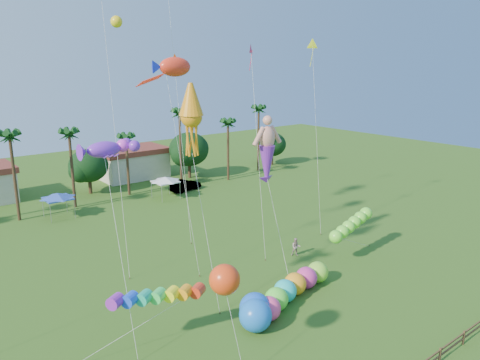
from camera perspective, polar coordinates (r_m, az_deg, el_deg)
ground at (r=34.03m, az=11.20°, el=-18.21°), size 160.00×160.00×0.00m
tree_line at (r=68.63m, az=-15.70°, el=2.05°), size 69.46×8.91×11.00m
buildings_row at (r=72.49m, az=-22.30°, el=0.30°), size 35.00×7.00×4.00m
tent_row at (r=58.79m, az=-21.15°, el=-1.91°), size 31.00×4.00×0.60m
car_b at (r=67.94m, az=-6.69°, el=-0.63°), size 5.14×2.65×1.61m
spectator_b at (r=45.55m, az=6.84°, el=-8.11°), size 1.08×1.05×1.75m
caterpillar_inflatable at (r=36.65m, az=5.36°, el=-13.72°), size 11.22×4.62×2.30m
blue_ball at (r=34.40m, az=1.84°, el=-15.36°), size 2.25×2.25×2.25m
rainbow_tube at (r=31.66m, az=-7.66°, el=-14.06°), size 9.72×3.29×3.60m
green_worm at (r=43.46m, az=11.60°, el=-6.80°), size 9.52×1.42×3.46m
orange_ball_kite at (r=27.46m, az=-1.89°, el=-12.05°), size 2.23×2.55×6.86m
merman_kite at (r=41.99m, az=3.31°, el=3.16°), size 2.78×5.60×12.99m
fish_kite at (r=41.96m, az=-7.92°, el=13.50°), size 4.63×5.72×18.62m
squid_kite at (r=34.81m, az=-5.95°, el=7.65°), size 2.18×5.04×16.75m
lobster_kite at (r=30.36m, az=-16.25°, el=3.58°), size 4.23×5.54×13.53m
delta_kite_red at (r=43.87m, az=1.38°, el=15.04°), size 1.53×3.87×19.71m
delta_kite_yellow at (r=51.89m, az=8.83°, el=15.69°), size 2.38×4.31×20.52m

